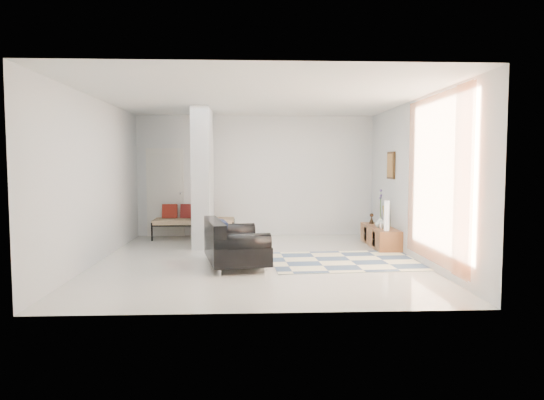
{
  "coord_description": "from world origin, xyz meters",
  "views": [
    {
      "loc": [
        -0.14,
        -8.35,
        1.68
      ],
      "look_at": [
        0.27,
        0.6,
        1.01
      ],
      "focal_mm": 32.0,
      "sensor_mm": 36.0,
      "label": 1
    }
  ],
  "objects": [
    {
      "name": "area_rug",
      "position": [
        1.6,
        -0.14,
        0.01
      ],
      "size": [
        2.82,
        1.96,
        0.01
      ],
      "primitive_type": "cube",
      "rotation": [
        0.0,
        0.0,
        0.05
      ],
      "color": "beige",
      "rests_on": "floor"
    },
    {
      "name": "wall_art",
      "position": [
        2.72,
        1.35,
        1.65
      ],
      "size": [
        0.04,
        0.45,
        0.55
      ],
      "primitive_type": "cube",
      "color": "#3D2510",
      "rests_on": "wall_right"
    },
    {
      "name": "cylinder_lamp",
      "position": [
        2.5,
        0.83,
        0.68
      ],
      "size": [
        0.1,
        0.1,
        0.57
      ],
      "primitive_type": "cylinder",
      "color": "white",
      "rests_on": "media_console"
    },
    {
      "name": "daybed",
      "position": [
        -1.43,
        2.63,
        0.41
      ],
      "size": [
        1.8,
        0.77,
        0.77
      ],
      "rotation": [
        0.0,
        0.0,
        0.0
      ],
      "color": "black",
      "rests_on": "floor"
    },
    {
      "name": "wall_left",
      "position": [
        -2.75,
        0.0,
        1.4
      ],
      "size": [
        0.0,
        6.0,
        6.0
      ],
      "primitive_type": "plane",
      "rotation": [
        1.57,
        0.0,
        1.57
      ],
      "color": "silver",
      "rests_on": "ground"
    },
    {
      "name": "floor",
      "position": [
        0.0,
        0.0,
        0.0
      ],
      "size": [
        6.0,
        6.0,
        0.0
      ],
      "primitive_type": "plane",
      "color": "beige",
      "rests_on": "ground"
    },
    {
      "name": "ceiling",
      "position": [
        0.0,
        0.0,
        2.8
      ],
      "size": [
        6.0,
        6.0,
        0.0
      ],
      "primitive_type": "plane",
      "rotation": [
        3.14,
        0.0,
        0.0
      ],
      "color": "white",
      "rests_on": "wall_back"
    },
    {
      "name": "curtain",
      "position": [
        2.67,
        -1.15,
        1.45
      ],
      "size": [
        0.0,
        2.55,
        2.55
      ],
      "primitive_type": "plane",
      "rotation": [
        1.57,
        0.0,
        1.57
      ],
      "color": "#FF8243",
      "rests_on": "wall_right"
    },
    {
      "name": "media_console",
      "position": [
        2.52,
        1.35,
        0.21
      ],
      "size": [
        0.45,
        1.59,
        0.8
      ],
      "color": "brown",
      "rests_on": "floor"
    },
    {
      "name": "wall_back",
      "position": [
        0.0,
        3.0,
        1.4
      ],
      "size": [
        6.0,
        0.0,
        6.0
      ],
      "primitive_type": "plane",
      "rotation": [
        1.57,
        0.0,
        0.0
      ],
      "color": "silver",
      "rests_on": "ground"
    },
    {
      "name": "vase",
      "position": [
        2.47,
        1.18,
        0.51
      ],
      "size": [
        0.21,
        0.21,
        0.21
      ],
      "primitive_type": "imported",
      "rotation": [
        0.0,
        0.0,
        -0.01
      ],
      "color": "white",
      "rests_on": "media_console"
    },
    {
      "name": "partition_column",
      "position": [
        -1.1,
        1.6,
        1.4
      ],
      "size": [
        0.35,
        1.2,
        2.8
      ],
      "primitive_type": "cube",
      "color": "#ACB0B3",
      "rests_on": "floor"
    },
    {
      "name": "wall_right",
      "position": [
        2.75,
        0.0,
        1.4
      ],
      "size": [
        0.0,
        6.0,
        6.0
      ],
      "primitive_type": "plane",
      "rotation": [
        1.57,
        0.0,
        -1.57
      ],
      "color": "silver",
      "rests_on": "ground"
    },
    {
      "name": "loveseat",
      "position": [
        -0.43,
        -0.41,
        0.36
      ],
      "size": [
        1.17,
        1.68,
        0.76
      ],
      "rotation": [
        0.0,
        0.0,
        0.19
      ],
      "color": "silver",
      "rests_on": "floor"
    },
    {
      "name": "bronze_figurine",
      "position": [
        2.47,
        1.88,
        0.51
      ],
      "size": [
        0.12,
        0.12,
        0.22
      ],
      "primitive_type": null,
      "rotation": [
        0.0,
        0.0,
        -0.14
      ],
      "color": "#312116",
      "rests_on": "media_console"
    },
    {
      "name": "hallway_door",
      "position": [
        -2.1,
        2.96,
        1.02
      ],
      "size": [
        0.85,
        0.06,
        2.04
      ],
      "primitive_type": "cube",
      "color": "silver",
      "rests_on": "floor"
    },
    {
      "name": "wall_front",
      "position": [
        0.0,
        -3.0,
        1.4
      ],
      "size": [
        6.0,
        0.0,
        6.0
      ],
      "primitive_type": "plane",
      "rotation": [
        -1.57,
        0.0,
        0.0
      ],
      "color": "silver",
      "rests_on": "ground"
    }
  ]
}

